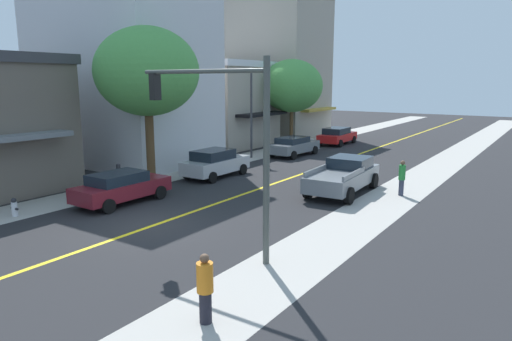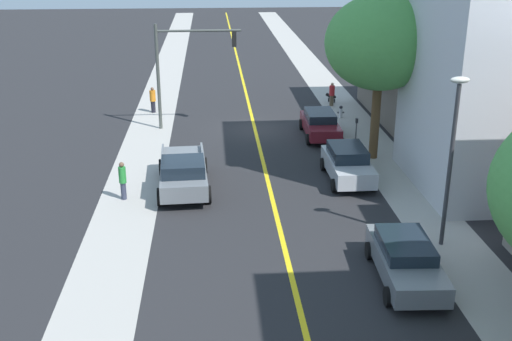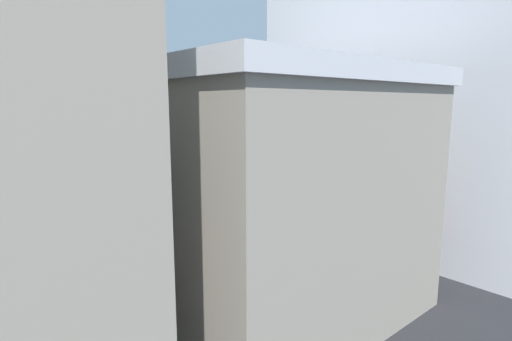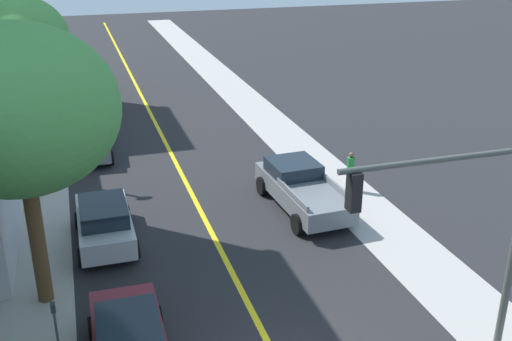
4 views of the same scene
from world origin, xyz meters
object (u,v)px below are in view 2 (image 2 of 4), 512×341
Objects in this scene: maroon_sedan_left_curb at (320,124)px; grey_pickup_truck at (183,172)px; street_lamp at (452,145)px; pedestrian_orange_shirt at (153,99)px; small_dog at (331,97)px; street_tree_right_corner at (381,43)px; pedestrian_red_shirt at (332,94)px; parking_meter at (356,127)px; pedestrian_green_shirt at (123,180)px; grey_sedan_left_curb at (406,259)px; fire_hydrant at (341,112)px; silver_sedan_left_curb at (348,163)px; traffic_light_mast at (183,59)px.

grey_pickup_truck is at bearing -44.27° from maroon_sedan_left_curb.
street_lamp reaches higher than pedestrian_orange_shirt.
maroon_sedan_left_curb is 8.28m from small_dog.
pedestrian_orange_shirt is (12.38, -10.06, -5.16)m from street_tree_right_corner.
pedestrian_red_shirt is 1.11m from small_dog.
parking_meter is 14.18m from pedestrian_orange_shirt.
pedestrian_red_shirt is at bearing -89.19° from street_lamp.
grey_sedan_left_curb is at bearing -130.68° from pedestrian_green_shirt.
small_dog is (-0.12, -4.06, 0.02)m from fire_hydrant.
silver_sedan_left_curb is at bearing 1.60° from maroon_sedan_left_curb.
traffic_light_mast is 11.74m from pedestrian_green_shirt.
parking_meter is 8.38m from pedestrian_red_shirt.
traffic_light_mast is at bearing 157.83° from pedestrian_red_shirt.
street_tree_right_corner is 12.00m from traffic_light_mast.
pedestrian_red_shirt is (-9.70, -14.71, -0.03)m from grey_pickup_truck.
grey_pickup_truck is at bearing -170.78° from pedestrian_red_shirt.
grey_pickup_truck is at bearing -32.05° from street_lamp.
traffic_light_mast is 1.12× the size of grey_pickup_truck.
street_tree_right_corner is 5.72m from parking_meter.
traffic_light_mast is at bearing 178.38° from grey_pickup_truck.
street_tree_right_corner is 11.33× the size of small_dog.
grey_pickup_truck is 14.07m from pedestrian_orange_shirt.
maroon_sedan_left_curb is 0.96× the size of grey_sedan_left_curb.
pedestrian_red_shirt is 19.94m from pedestrian_green_shirt.
street_tree_right_corner reaches higher than pedestrian_green_shirt.
pedestrian_orange_shirt reaches higher than maroon_sedan_left_curb.
small_dog is at bearing 177.89° from grey_sedan_left_curb.
fire_hydrant is 17.67m from pedestrian_green_shirt.
pedestrian_green_shirt is at bearing -22.77° from street_lamp.
maroon_sedan_left_curb reaches higher than small_dog.
grey_sedan_left_curb is at bearing 125.37° from small_dog.
pedestrian_green_shirt is 20.83m from small_dog.
maroon_sedan_left_curb is at bearing 132.30° from grey_pickup_truck.
fire_hydrant is at bearing -92.20° from parking_meter.
grey_sedan_left_curb is at bearing -0.18° from silver_sedan_left_curb.
grey_pickup_truck is at bearing -88.80° from traffic_light_mast.
pedestrian_red_shirt is 2.18× the size of small_dog.
pedestrian_red_shirt is at bearing -89.53° from fire_hydrant.
fire_hydrant is 0.12× the size of street_lamp.
maroon_sedan_left_curb reaches higher than grey_sedan_left_curb.
traffic_light_mast is 8.44× the size of small_dog.
maroon_sedan_left_curb is (-7.91, 2.32, -3.46)m from traffic_light_mast.
grey_sedan_left_curb is (-0.11, 16.45, -0.00)m from maroon_sedan_left_curb.
pedestrian_green_shirt is (10.45, 1.64, 0.09)m from silver_sedan_left_curb.
street_tree_right_corner reaches higher than street_lamp.
street_lamp is at bearing 140.96° from grey_sedan_left_curb.
grey_sedan_left_curb is 6.39× the size of small_dog.
grey_pickup_truck reaches higher than fire_hydrant.
grey_sedan_left_curb is 2.79× the size of pedestrian_orange_shirt.
fire_hydrant is 1.06× the size of small_dog.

